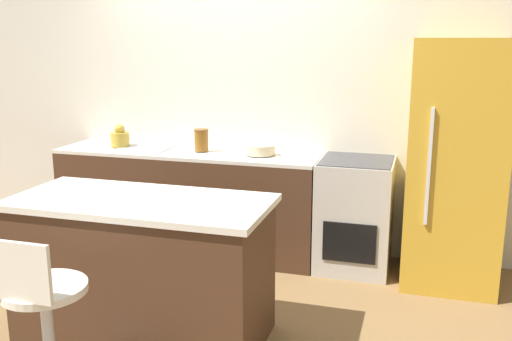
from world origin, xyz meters
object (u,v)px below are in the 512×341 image
(kettle, at_px, (120,137))
(mixing_bowl, at_px, (260,149))
(oven_range, at_px, (355,214))
(refrigerator, at_px, (455,164))
(stool_chair, at_px, (43,320))

(kettle, height_order, mixing_bowl, kettle)
(oven_range, xyz_separation_m, refrigerator, (0.73, -0.06, 0.47))
(refrigerator, distance_m, kettle, 2.83)
(oven_range, distance_m, kettle, 2.16)
(kettle, bearing_deg, oven_range, 0.20)
(mixing_bowl, bearing_deg, refrigerator, -1.83)
(oven_range, distance_m, refrigerator, 0.87)
(refrigerator, xyz_separation_m, mixing_bowl, (-1.53, 0.05, 0.02))
(oven_range, bearing_deg, refrigerator, -4.39)
(refrigerator, distance_m, stool_chair, 3.02)
(stool_chair, distance_m, kettle, 2.44)
(oven_range, distance_m, stool_chair, 2.59)
(mixing_bowl, bearing_deg, stool_chair, -102.22)
(refrigerator, relative_size, mixing_bowl, 7.34)
(refrigerator, xyz_separation_m, stool_chair, (-2.02, -2.20, -0.46))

